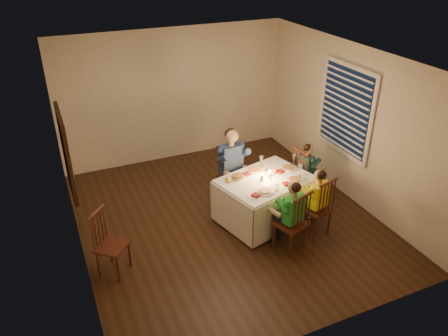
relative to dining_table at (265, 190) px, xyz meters
name	(u,v)px	position (x,y,z in m)	size (l,w,h in m)	color
ground	(226,218)	(-0.57, 0.23, -0.52)	(5.00, 5.00, 0.00)	black
wall_left	(69,177)	(-2.82, 0.23, 0.78)	(0.02, 5.00, 2.60)	beige
wall_right	(349,123)	(1.68, 0.23, 0.78)	(0.02, 5.00, 2.60)	beige
wall_back	(174,96)	(-0.57, 2.73, 0.78)	(4.50, 0.02, 2.60)	beige
ceiling	(227,59)	(-0.57, 0.23, 2.08)	(5.00, 5.00, 0.00)	white
dining_table	(265,190)	(0.00, 0.00, 0.00)	(1.62, 1.34, 0.70)	white
chair_adult	(231,199)	(-0.25, 0.72, -0.52)	(0.41, 0.39, 1.00)	#3C1D10
chair_near_left	(288,248)	(-0.04, -0.83, -0.52)	(0.41, 0.39, 1.00)	#3C1D10
chair_near_right	(313,232)	(0.51, -0.66, -0.52)	(0.41, 0.39, 1.00)	#3C1D10
chair_end	(304,199)	(0.92, 0.22, -0.52)	(0.41, 0.39, 1.00)	#3C1D10
chair_extra	(116,270)	(-2.47, -0.29, -0.52)	(0.39, 0.37, 0.95)	#3C1D10
adult	(231,199)	(-0.25, 0.72, -0.52)	(0.50, 0.46, 1.32)	navy
child_green	(288,248)	(-0.04, -0.83, -0.52)	(0.39, 0.36, 1.13)	green
child_yellow	(313,232)	(0.51, -0.66, -0.52)	(0.37, 0.34, 1.10)	#FFF31B
child_teal	(304,199)	(0.92, 0.22, -0.52)	(0.35, 0.32, 1.07)	#1B3E45
setting_adult	(255,171)	(-0.04, 0.28, 0.22)	(0.26, 0.26, 0.02)	silver
setting_green	(265,191)	(-0.20, -0.34, 0.22)	(0.26, 0.26, 0.02)	silver
setting_yellow	(294,180)	(0.38, -0.23, 0.22)	(0.26, 0.26, 0.02)	silver
setting_teal	(288,168)	(0.49, 0.14, 0.22)	(0.26, 0.26, 0.02)	silver
candle_left	(262,178)	(-0.08, -0.02, 0.26)	(0.06, 0.06, 0.10)	white
candle_right	(270,174)	(0.08, 0.02, 0.26)	(0.06, 0.06, 0.10)	white
squash	(228,179)	(-0.58, 0.15, 0.26)	(0.09, 0.09, 0.09)	yellow
orange_fruit	(275,171)	(0.22, 0.11, 0.25)	(0.08, 0.08, 0.08)	orange
serving_bowl	(238,177)	(-0.40, 0.18, 0.24)	(0.21, 0.21, 0.05)	silver
wall_mirror	(66,153)	(-2.79, 0.53, 0.98)	(0.06, 0.95, 1.15)	black
window_blinds	(345,110)	(1.64, 0.33, 0.98)	(0.07, 1.34, 1.54)	black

